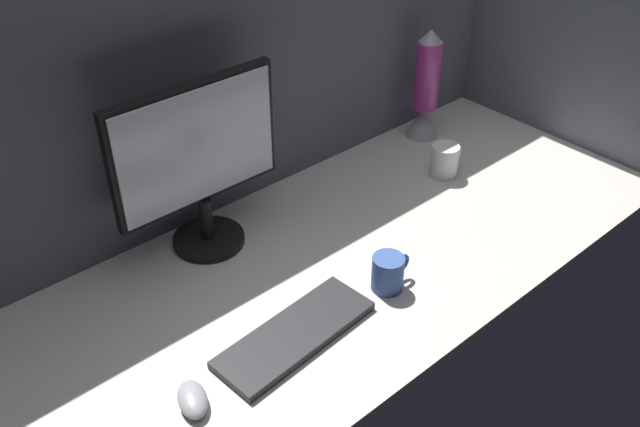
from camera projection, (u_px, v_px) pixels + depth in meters
ground_plane at (356, 246)px, 175.60cm from camera, size 180.00×80.00×3.00cm
cubicle_wall_back at (260, 66)px, 177.23cm from camera, size 180.00×5.00×70.22cm
cubicle_wall_side at (576, 25)px, 201.38cm from camera, size 5.00×80.00×70.22cm
monitor at (198, 160)px, 160.99cm from camera, size 43.54×18.00×43.07cm
keyboard at (295, 334)px, 146.83cm from camera, size 37.90×15.84×2.00cm
mouse at (193, 399)px, 131.88cm from camera, size 8.55×10.94×3.40cm
mug_ceramic_white at (445, 160)px, 197.94cm from camera, size 11.34×7.97×9.42cm
mug_ceramic_blue at (388, 273)px, 158.07cm from camera, size 10.69×7.46×8.76cm
lava_lamp at (426, 93)px, 211.58cm from camera, size 10.58×10.58×34.62cm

